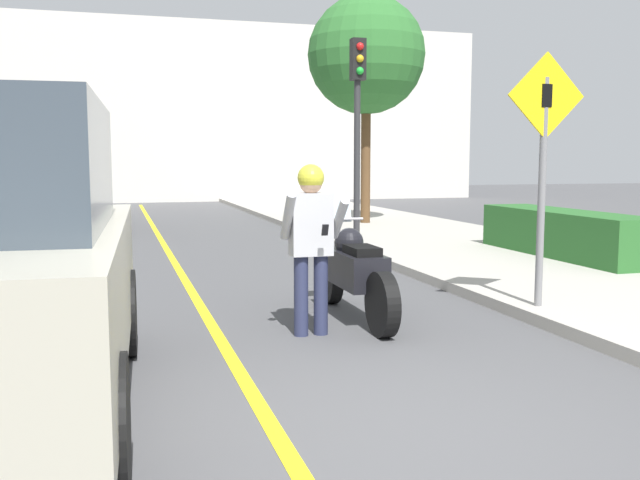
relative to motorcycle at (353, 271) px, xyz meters
The scene contains 12 objects.
ground_plane 3.42m from the motorcycle, 105.90° to the right, with size 80.00×80.00×0.00m, color #4C4C4F.
sidewalk_curb 3.97m from the motorcycle, 10.88° to the left, with size 4.40×44.00×0.13m.
road_center_line 3.18m from the motorcycle, 119.11° to the left, with size 0.12×36.00×0.01m.
building_backdrop 22.98m from the motorcycle, 92.34° to the left, with size 28.00×1.20×7.31m.
motorcycle is the anchor object (origin of this frame).
person_biker 1.02m from the motorcycle, 136.35° to the right, with size 0.59×0.46×1.67m.
crossing_sign 2.37m from the motorcycle, 15.89° to the right, with size 0.91×0.08×2.70m.
traffic_light 6.29m from the motorcycle, 70.58° to the left, with size 0.26×0.30×3.81m.
hedge_row 5.51m from the motorcycle, 31.96° to the left, with size 0.90×3.77×0.74m.
street_tree 11.03m from the motorcycle, 69.58° to the left, with size 2.90×2.90×5.60m.
parked_car_black 11.45m from the motorcycle, 109.82° to the left, with size 1.88×4.20×1.68m.
parked_car_grey 16.76m from the motorcycle, 104.42° to the left, with size 1.88×4.20×1.68m.
Camera 1 is at (-1.53, -3.95, 1.71)m, focal length 40.00 mm.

